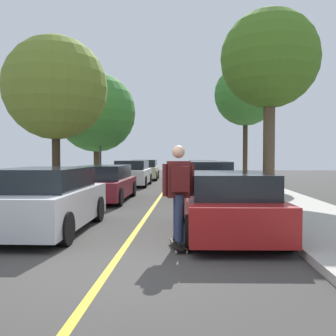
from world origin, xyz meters
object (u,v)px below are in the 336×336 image
(street_tree_right_near, at_px, (246,95))
(street_tree_left_nearest, at_px, (56,88))
(skateboard, at_px, (178,244))
(parked_car_right_farthest, at_px, (200,170))
(parked_car_right_near, at_px, (209,180))
(parked_car_left_near, at_px, (105,183))
(parked_car_left_farthest, at_px, (144,170))
(street_tree_right_nearest, at_px, (270,60))
(parked_car_right_nearest, at_px, (228,204))
(street_tree_left_near, at_px, (96,113))
(parked_car_left_far, at_px, (132,173))
(parked_car_right_far, at_px, (203,173))
(parked_car_left_nearest, at_px, (46,200))
(streetlamp, at_px, (100,127))
(skateboarder, at_px, (179,188))

(street_tree_right_near, bearing_deg, street_tree_left_nearest, -146.90)
(skateboard, bearing_deg, street_tree_right_near, 76.86)
(parked_car_right_farthest, bearing_deg, parked_car_right_near, -90.00)
(parked_car_left_near, height_order, parked_car_right_farthest, parked_car_right_farthest)
(parked_car_left_farthest, relative_size, street_tree_right_nearest, 0.59)
(parked_car_right_nearest, bearing_deg, street_tree_right_nearest, 71.19)
(street_tree_left_nearest, distance_m, street_tree_left_near, 6.72)
(parked_car_left_far, distance_m, parked_car_right_farthest, 7.78)
(parked_car_right_farthest, bearing_deg, street_tree_right_nearest, -80.53)
(parked_car_right_near, bearing_deg, parked_car_left_near, -165.15)
(parked_car_left_far, distance_m, parked_car_left_farthest, 5.87)
(parked_car_right_near, bearing_deg, street_tree_left_near, 132.85)
(parked_car_right_far, bearing_deg, skateboard, -93.79)
(parked_car_left_near, height_order, street_tree_left_nearest, street_tree_left_nearest)
(parked_car_left_nearest, xyz_separation_m, parked_car_left_farthest, (-0.00, 18.82, 0.01))
(street_tree_left_near, relative_size, streetlamp, 1.15)
(parked_car_left_farthest, bearing_deg, street_tree_left_near, -113.07)
(parked_car_left_nearest, distance_m, parked_car_right_far, 14.39)
(parked_car_left_nearest, xyz_separation_m, street_tree_right_nearest, (6.21, 6.36, 4.60))
(parked_car_left_farthest, xyz_separation_m, parked_car_right_far, (4.00, -4.99, -0.01))
(parked_car_left_farthest, relative_size, streetlamp, 0.76)
(parked_car_right_far, bearing_deg, street_tree_left_near, -178.16)
(street_tree_left_nearest, bearing_deg, parked_car_right_nearest, -48.60)
(street_tree_left_nearest, relative_size, street_tree_left_near, 1.00)
(parked_car_left_far, distance_m, street_tree_left_near, 4.19)
(parked_car_left_farthest, height_order, streetlamp, streetlamp)
(parked_car_right_near, relative_size, parked_car_right_farthest, 1.05)
(parked_car_left_far, bearing_deg, parked_car_left_farthest, 90.02)
(parked_car_left_nearest, distance_m, streetlamp, 13.03)
(parked_car_left_nearest, distance_m, street_tree_right_nearest, 10.00)
(parked_car_left_near, relative_size, skateboarder, 2.62)
(streetlamp, bearing_deg, street_tree_left_near, 115.18)
(parked_car_left_far, bearing_deg, street_tree_left_nearest, -110.12)
(parked_car_left_near, relative_size, street_tree_left_nearest, 0.72)
(parked_car_right_far, bearing_deg, parked_car_right_nearest, -90.00)
(parked_car_left_farthest, height_order, parked_car_right_near, parked_car_right_near)
(street_tree_right_near, bearing_deg, parked_car_left_near, -133.60)
(parked_car_left_farthest, relative_size, parked_car_right_far, 0.90)
(parked_car_left_farthest, relative_size, parked_car_right_farthest, 0.99)
(parked_car_left_far, distance_m, parked_car_right_nearest, 13.68)
(street_tree_left_near, bearing_deg, street_tree_right_near, -8.32)
(parked_car_left_farthest, bearing_deg, streetlamp, -105.80)
(street_tree_left_near, bearing_deg, parked_car_right_nearest, -65.72)
(streetlamp, xyz_separation_m, skateboard, (4.73, -14.06, -3.23))
(street_tree_left_nearest, height_order, skateboarder, street_tree_left_nearest)
(parked_car_right_nearest, bearing_deg, parked_car_left_far, 106.98)
(parked_car_left_nearest, height_order, street_tree_left_nearest, street_tree_left_nearest)
(parked_car_left_nearest, height_order, skateboarder, skateboarder)
(parked_car_left_farthest, bearing_deg, parked_car_right_far, -51.32)
(parked_car_right_farthest, distance_m, skateboarder, 21.10)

